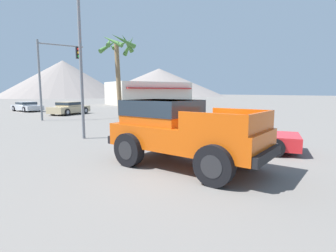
# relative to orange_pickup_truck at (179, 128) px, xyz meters

# --- Properties ---
(ground_plane) EXTENTS (320.00, 320.00, 0.00)m
(ground_plane) POSITION_rel_orange_pickup_truck_xyz_m (-0.00, -0.08, -1.10)
(ground_plane) COLOR slate
(orange_pickup_truck) EXTENTS (3.39, 5.07, 1.92)m
(orange_pickup_truck) POSITION_rel_orange_pickup_truck_xyz_m (0.00, 0.00, 0.00)
(orange_pickup_truck) COLOR #CC4C0C
(orange_pickup_truck) RESTS_ON ground_plane
(red_convertible_car) EXTENTS (3.91, 4.52, 1.02)m
(red_convertible_car) POSITION_rel_orange_pickup_truck_xyz_m (3.19, 0.57, -0.69)
(red_convertible_car) COLOR red
(red_convertible_car) RESTS_ON ground_plane
(parked_car_tan) EXTENTS (4.36, 3.82, 1.22)m
(parked_car_tan) POSITION_rel_orange_pickup_truck_xyz_m (1.39, 20.33, -0.48)
(parked_car_tan) COLOR tan
(parked_car_tan) RESTS_ON ground_plane
(parked_car_silver) EXTENTS (3.06, 4.66, 1.07)m
(parked_car_silver) POSITION_rel_orange_pickup_truck_xyz_m (-1.67, 27.22, -0.55)
(parked_car_silver) COLOR #B7BABF
(parked_car_silver) RESTS_ON ground_plane
(traffic_light_main) EXTENTS (3.40, 0.38, 6.02)m
(traffic_light_main) POSITION_rel_orange_pickup_truck_xyz_m (-0.40, 15.77, 3.06)
(traffic_light_main) COLOR slate
(traffic_light_main) RESTS_ON ground_plane
(street_lamp_post) EXTENTS (0.90, 0.24, 8.32)m
(street_lamp_post) POSITION_rel_orange_pickup_truck_xyz_m (-1.12, 6.10, 3.85)
(street_lamp_post) COLOR slate
(street_lamp_post) RESTS_ON ground_plane
(palm_tree_short) EXTENTS (2.68, 2.95, 6.58)m
(palm_tree_short) POSITION_rel_orange_pickup_truck_xyz_m (3.81, 13.59, 3.88)
(palm_tree_short) COLOR brown
(palm_tree_short) RESTS_ON ground_plane
(storefront_building) EXTENTS (13.56, 8.51, 3.86)m
(storefront_building) POSITION_rel_orange_pickup_truck_xyz_m (18.43, 35.24, 0.83)
(storefront_building) COLOR beige
(storefront_building) RESTS_ON ground_plane
(distant_mountain_range) EXTENTS (176.26, 82.68, 17.18)m
(distant_mountain_range) POSITION_rel_orange_pickup_truck_xyz_m (-1.37, 120.26, 6.21)
(distant_mountain_range) COLOR gray
(distant_mountain_range) RESTS_ON ground_plane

